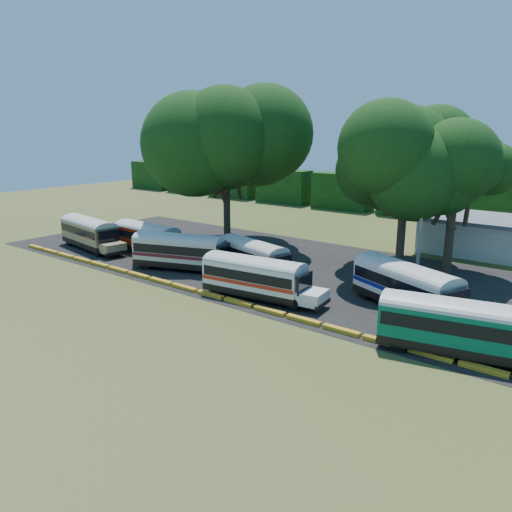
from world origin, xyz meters
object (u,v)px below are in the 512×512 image
Objects in this scene: bus_beige at (90,231)px; bus_cream_west at (182,249)px; bus_teal at (460,324)px; tree_west at (226,142)px; bus_red at (148,237)px; bus_white_red at (257,275)px.

bus_cream_west reaches higher than bus_beige.
bus_teal is 0.64× the size of tree_west.
bus_red is 0.94× the size of bus_cream_west.
tree_west is (3.62, 8.81, 9.88)m from bus_red.
bus_red is 0.60× the size of tree_west.
bus_white_red is at bearing -41.94° from tree_west.
bus_white_red is (25.25, -1.82, -0.11)m from bus_beige.
tree_west is at bearing 89.30° from bus_cream_west.
tree_west is (10.67, 11.28, 9.79)m from bus_beige.
tree_west reaches higher than bus_beige.
tree_west is (-30.52, 13.89, 9.81)m from bus_teal.
bus_cream_west is 26.99m from bus_teal.
bus_beige is 14.37m from bus_cream_west.
bus_teal is at bearing -25.87° from bus_cream_west.
bus_teal is at bearing -24.47° from tree_west.
bus_white_red is (18.20, -4.29, -0.02)m from bus_red.
tree_west is (-3.70, 10.88, 9.81)m from bus_cream_west.
bus_beige is at bearing 164.56° from bus_teal.
bus_beige is 41.27m from bus_teal.
bus_beige is 1.05× the size of bus_white_red.
bus_beige is 7.47m from bus_red.
bus_beige is 1.06× the size of bus_red.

